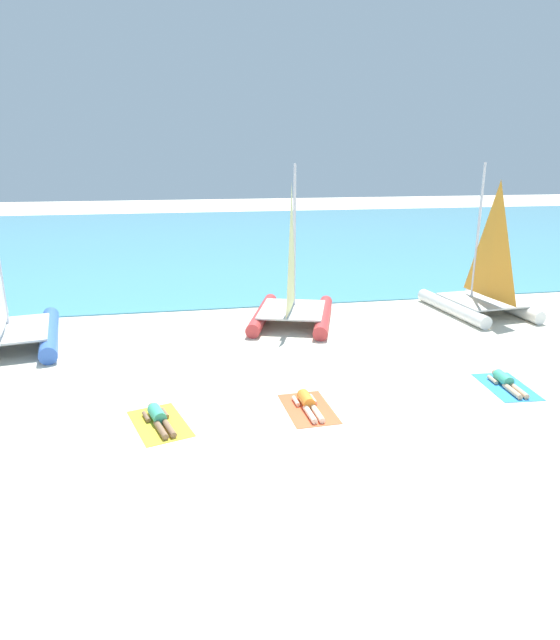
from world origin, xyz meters
name	(u,v)px	position (x,y,z in m)	size (l,w,h in m)	color
ground_plane	(255,312)	(0.00, 10.00, 0.00)	(120.00, 120.00, 0.00)	beige
ocean_water	(214,238)	(0.00, 30.69, 0.03)	(120.00, 40.00, 0.05)	#4C9EB7
sailboat_red	(292,301)	(1.15, 8.33, 0.84)	(3.99, 4.99, 5.67)	#CC3838
sailboat_blue	(5,319)	(-8.42, 7.47, 0.93)	(3.83, 5.24, 6.24)	blue
sailboat_white	(481,292)	(8.64, 8.26, 0.85)	(3.15, 4.58, 5.69)	white
towel_left	(160,424)	(-3.54, 1.09, 0.01)	(1.10, 1.90, 0.01)	yellow
sunbather_left	(159,417)	(-3.56, 1.15, 0.13)	(0.81, 1.55, 0.30)	#3FB28C
towel_middle	(308,409)	(0.00, 1.19, 0.01)	(1.10, 1.90, 0.01)	#EA5933
sunbather_middle	(308,403)	(0.00, 1.26, 0.13)	(0.56, 1.56, 0.30)	orange
towel_right	(506,387)	(5.51, 1.47, 0.01)	(1.10, 1.90, 0.01)	#338CD8
sunbather_right	(506,381)	(5.52, 1.54, 0.13)	(0.57, 1.57, 0.30)	#3FB28C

